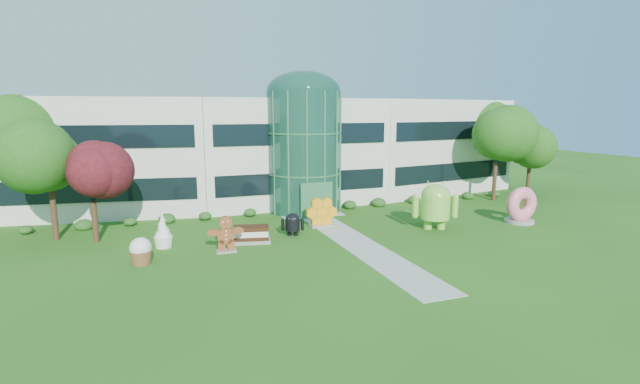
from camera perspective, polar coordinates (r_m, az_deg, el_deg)
name	(u,v)px	position (r m, az deg, el deg)	size (l,w,h in m)	color
ground	(367,250)	(28.34, 5.79, -7.09)	(140.00, 140.00, 0.00)	#215114
building	(284,149)	(44.10, -4.46, 5.25)	(46.00, 15.00, 9.30)	beige
atrium	(304,152)	(38.37, -1.99, 4.93)	(6.00, 6.00, 9.80)	#194738
walkway	(353,241)	(30.06, 4.11, -6.01)	(2.40, 20.00, 0.04)	#9E9E93
tree_red	(93,196)	(32.41, -26.19, -0.45)	(4.00, 4.00, 6.00)	#3F0C14
trees_backdrop	(300,159)	(39.38, -2.45, 4.04)	(52.00, 8.00, 8.40)	#264F13
android_green	(435,203)	(33.55, 14.01, -1.29)	(3.35, 2.23, 3.79)	#7EC43E
android_black	(293,223)	(31.10, -3.40, -3.77)	(1.59, 1.06, 1.80)	black
donut	(520,205)	(37.61, 23.44, -1.43)	(2.66, 1.27, 2.76)	#E05570
gingerbread	(226,234)	(28.08, -11.53, -5.06)	(2.39, 0.92, 2.21)	maroon
ice_cream_sandwich	(251,234)	(29.85, -8.47, -5.17)	(2.44, 1.22, 1.08)	black
honeycomb	(321,213)	(33.45, 0.18, -2.64)	(2.47, 0.88, 1.94)	orange
froyo	(163,231)	(29.99, -18.78, -4.56)	(1.21, 1.21, 2.07)	white
cupcake	(141,251)	(27.28, -21.20, -6.76)	(1.26, 1.26, 1.51)	white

